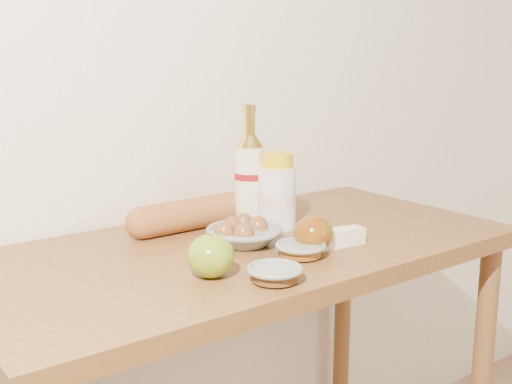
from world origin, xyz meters
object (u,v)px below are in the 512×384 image
Objects in this scene: cream_bottle at (277,193)px; baguette at (211,211)px; egg_bowl at (243,234)px; bourbon_bottle at (249,176)px; table at (248,295)px.

cream_bottle reaches higher than baguette.
baguette reaches higher than egg_bowl.
bourbon_bottle is at bearing 116.64° from cream_bottle.
bourbon_bottle is 1.62× the size of cream_bottle.
baguette reaches higher than table.
cream_bottle is (0.03, -0.06, -0.03)m from bourbon_bottle.
table is 0.25m from cream_bottle.
table is at bearing 9.78° from egg_bowl.
egg_bowl reaches higher than table.
cream_bottle is (0.13, 0.06, 0.21)m from table.
egg_bowl is at bearing -111.64° from bourbon_bottle.
bourbon_bottle is at bearing 52.42° from table.
baguette is (0.01, 0.17, 0.16)m from table.
egg_bowl is (-0.14, -0.06, -0.06)m from cream_bottle.
bourbon_bottle reaches higher than table.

